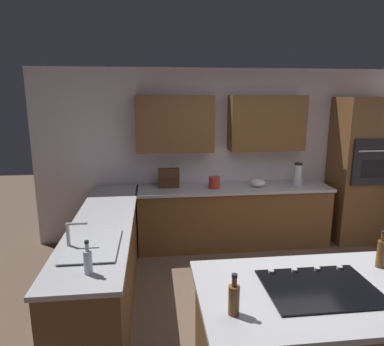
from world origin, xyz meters
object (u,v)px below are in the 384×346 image
at_px(cooktop, 320,287).
at_px(mixing_bowl, 258,183).
at_px(dish_soap_bottle, 88,261).
at_px(spice_rack, 169,178).
at_px(sink_unit, 91,245).
at_px(second_bottle, 381,253).
at_px(oil_bottle, 234,298).
at_px(blender, 298,176).
at_px(kettle, 214,182).
at_px(wall_oven, 361,171).

bearing_deg(cooktop, mixing_bowl, -98.29).
bearing_deg(dish_soap_bottle, spice_rack, -106.45).
bearing_deg(sink_unit, dish_soap_bottle, 96.95).
xyz_separation_m(cooktop, second_bottle, (-0.61, -0.24, 0.11)).
relative_size(sink_unit, oil_bottle, 2.63).
distance_m(cooktop, spice_rack, 2.97).
bearing_deg(blender, second_bottle, 81.10).
bearing_deg(kettle, blender, 180.00).
height_order(wall_oven, dish_soap_bottle, wall_oven).
distance_m(cooktop, kettle, 2.73).
bearing_deg(dish_soap_bottle, mixing_bowl, -130.96).
height_order(kettle, second_bottle, second_bottle).
bearing_deg(kettle, second_bottle, 109.16).
bearing_deg(second_bottle, cooktop, 21.59).
xyz_separation_m(blender, spice_rack, (1.90, -0.11, -0.01)).
distance_m(wall_oven, sink_unit, 4.13).
bearing_deg(spice_rack, kettle, 170.34).
distance_m(blender, oil_bottle, 3.37).
bearing_deg(mixing_bowl, blender, 180.00).
xyz_separation_m(cooktop, dish_soap_bottle, (1.62, -0.39, 0.10)).
relative_size(spice_rack, second_bottle, 1.03).
height_order(sink_unit, blender, blender).
height_order(wall_oven, blender, wall_oven).
bearing_deg(dish_soap_bottle, wall_oven, -146.97).
bearing_deg(oil_bottle, sink_unit, -46.71).
distance_m(wall_oven, second_bottle, 2.87).
relative_size(sink_unit, mixing_bowl, 3.26).
distance_m(wall_oven, dish_soap_bottle, 4.32).
distance_m(sink_unit, spice_rack, 2.11).
xyz_separation_m(kettle, second_bottle, (-0.86, 2.48, 0.04)).
bearing_deg(second_bottle, mixing_bowl, -85.13).
relative_size(mixing_bowl, kettle, 1.30).
xyz_separation_m(mixing_bowl, spice_rack, (1.30, -0.11, 0.08)).
bearing_deg(mixing_bowl, dish_soap_bottle, 49.04).
height_order(blender, kettle, blender).
relative_size(wall_oven, dish_soap_bottle, 8.32).
height_order(cooktop, blender, blender).
bearing_deg(kettle, mixing_bowl, 180.00).
distance_m(sink_unit, kettle, 2.34).
bearing_deg(cooktop, blender, -110.12).
bearing_deg(oil_bottle, second_bottle, -160.26).
height_order(blender, second_bottle, blender).
bearing_deg(blender, spice_rack, -3.33).
distance_m(sink_unit, dish_soap_bottle, 0.49).
relative_size(blender, mixing_bowl, 1.58).
bearing_deg(blender, kettle, -0.00).
relative_size(mixing_bowl, spice_rack, 0.71).
height_order(wall_oven, sink_unit, wall_oven).
bearing_deg(oil_bottle, spice_rack, -85.39).
distance_m(sink_unit, second_bottle, 2.38).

